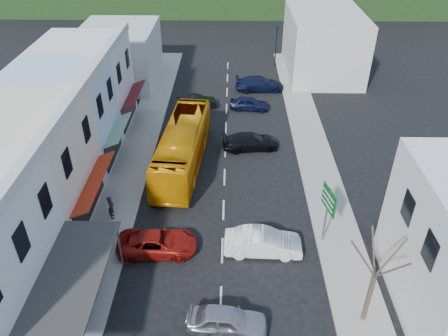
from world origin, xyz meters
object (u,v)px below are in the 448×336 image
car_silver (227,321)px  car_white (263,244)px  bus (183,148)px  car_red (157,243)px  direction_sign (326,216)px  street_tree (375,276)px  pedestrian_left (111,207)px  traffic_signal (276,46)px

car_silver → car_white: (2.15, 5.66, 0.00)m
bus → car_red: bearing=-89.0°
bus → direction_sign: direction_sign is taller
car_red → street_tree: 12.84m
car_red → pedestrian_left: 4.67m
bus → car_silver: size_ratio=2.64×
car_silver → car_white: size_ratio=1.00×
pedestrian_left → street_tree: (15.12, -7.92, 2.33)m
bus → car_red: size_ratio=2.52×
street_tree → pedestrian_left: bearing=152.4°
car_white → traffic_signal: traffic_signal is taller
street_tree → bus: bearing=126.3°
street_tree → traffic_signal: street_tree is taller
pedestrian_left → traffic_signal: size_ratio=0.34×
car_white → traffic_signal: bearing=-4.1°
bus → car_white: size_ratio=2.64×
car_silver → car_red: (-4.38, 5.61, 0.00)m
direction_sign → traffic_signal: 31.06m
direction_sign → traffic_signal: size_ratio=0.86×
car_white → direction_sign: 4.26m
car_red → pedestrian_left: (-3.54, 3.03, 0.30)m
car_white → car_red: size_ratio=0.96×
direction_sign → car_white: bearing=-178.2°
car_white → pedestrian_left: (-10.07, 2.98, 0.30)m
pedestrian_left → car_white: bearing=-114.2°
car_white → pedestrian_left: size_ratio=2.59×
pedestrian_left → street_tree: bearing=-125.3°
car_silver → car_red: size_ratio=0.96×
car_red → pedestrian_left: size_ratio=2.71×
bus → car_silver: bearing=-71.8°
bus → pedestrian_left: 8.12m
bus → traffic_signal: (9.15, 22.14, 0.92)m
bus → pedestrian_left: bearing=-116.5°
car_red → direction_sign: bearing=-86.3°
car_red → direction_sign: 10.56m
street_tree → car_white: bearing=135.6°
bus → pedestrian_left: (-4.21, -6.92, -0.55)m
pedestrian_left → traffic_signal: (13.36, 29.07, 1.47)m
car_white → car_red: (-6.53, -0.05, 0.00)m
car_white → street_tree: (5.05, -4.93, 2.63)m
car_red → direction_sign: size_ratio=1.08×
car_silver → pedestrian_left: size_ratio=2.59×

